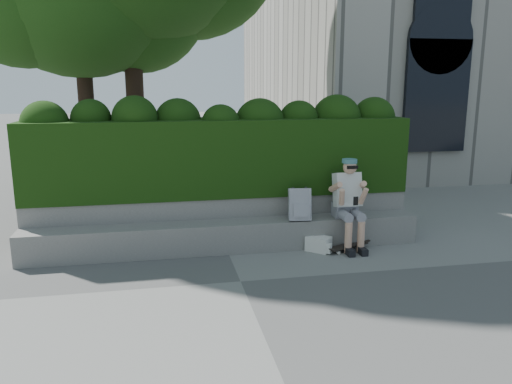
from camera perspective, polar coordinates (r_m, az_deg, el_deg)
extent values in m
plane|color=slate|center=(6.52, -1.78, -10.18)|extent=(80.00, 80.00, 0.00)
cube|color=gray|center=(7.61, -3.33, -5.07)|extent=(6.00, 0.45, 0.45)
cube|color=gray|center=(8.02, -3.81, -3.05)|extent=(6.00, 0.50, 0.75)
cube|color=black|center=(8.04, -4.12, 4.08)|extent=(6.00, 1.00, 1.20)
cylinder|color=black|center=(11.34, -13.55, 8.46)|extent=(0.38, 0.38, 3.61)
cylinder|color=black|center=(11.44, -18.57, 6.12)|extent=(0.33, 0.33, 2.78)
cube|color=gray|center=(7.93, 10.11, -2.02)|extent=(0.36, 0.26, 0.22)
cube|color=beige|center=(7.79, 10.38, 0.28)|extent=(0.40, 0.32, 0.55)
sphere|color=tan|center=(7.66, 10.68, 2.81)|extent=(0.21, 0.21, 0.21)
cylinder|color=#417477|center=(7.66, 10.65, 3.50)|extent=(0.23, 0.23, 0.06)
cube|color=black|center=(7.49, 11.33, -1.01)|extent=(0.07, 0.02, 0.13)
cylinder|color=tan|center=(7.58, 10.51, -5.17)|extent=(0.11, 0.11, 0.47)
cylinder|color=tan|center=(7.66, 11.90, -5.06)|extent=(0.11, 0.11, 0.47)
cube|color=black|center=(7.59, 10.61, -6.71)|extent=(0.10, 0.26, 0.10)
cube|color=black|center=(7.66, 12.01, -6.58)|extent=(0.10, 0.26, 0.10)
cube|color=black|center=(7.79, 10.40, -6.06)|extent=(0.73, 0.44, 0.02)
cylinder|color=silver|center=(7.59, 9.42, -6.87)|extent=(0.06, 0.04, 0.05)
cylinder|color=silver|center=(7.69, 8.63, -6.57)|extent=(0.06, 0.04, 0.05)
cylinder|color=silver|center=(7.92, 12.10, -6.14)|extent=(0.06, 0.04, 0.05)
cylinder|color=silver|center=(8.02, 11.31, -5.87)|extent=(0.06, 0.04, 0.05)
cube|color=#BABABF|center=(7.61, 5.01, -1.42)|extent=(0.36, 0.23, 0.49)
cube|color=silver|center=(7.67, 7.16, -5.89)|extent=(0.42, 0.42, 0.23)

